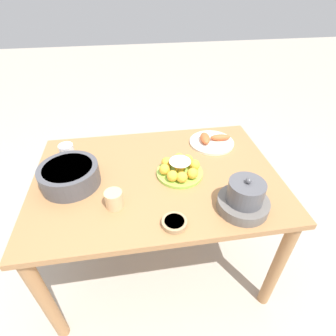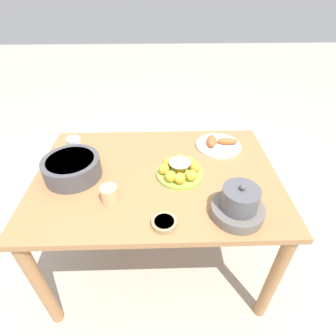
% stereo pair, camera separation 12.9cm
% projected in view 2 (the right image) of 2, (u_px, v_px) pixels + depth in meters
% --- Properties ---
extents(ground_plane, '(12.00, 12.00, 0.00)m').
position_uv_depth(ground_plane, '(159.00, 256.00, 1.75)').
color(ground_plane, '#B2A899').
extents(dining_table, '(1.21, 0.84, 0.71)m').
position_uv_depth(dining_table, '(157.00, 188.00, 1.38)').
color(dining_table, '#A87547').
rests_on(dining_table, ground_plane).
extents(cake_plate, '(0.23, 0.23, 0.09)m').
position_uv_depth(cake_plate, '(180.00, 170.00, 1.29)').
color(cake_plate, '#99CC4C').
rests_on(cake_plate, dining_table).
extents(serving_bowl, '(0.28, 0.28, 0.10)m').
position_uv_depth(serving_bowl, '(72.00, 167.00, 1.27)').
color(serving_bowl, '#4C4C51').
rests_on(serving_bowl, dining_table).
extents(sauce_bowl, '(0.10, 0.10, 0.02)m').
position_uv_depth(sauce_bowl, '(164.00, 223.00, 1.05)').
color(sauce_bowl, tan).
rests_on(sauce_bowl, dining_table).
extents(seafood_platter, '(0.26, 0.26, 0.06)m').
position_uv_depth(seafood_platter, '(218.00, 144.00, 1.51)').
color(seafood_platter, silver).
rests_on(seafood_platter, dining_table).
extents(cup_near, '(0.08, 0.08, 0.09)m').
position_uv_depth(cup_near, '(75.00, 146.00, 1.44)').
color(cup_near, white).
rests_on(cup_near, dining_table).
extents(cup_far, '(0.08, 0.08, 0.08)m').
position_uv_depth(cup_far, '(109.00, 194.00, 1.14)').
color(cup_far, '#DBB27F').
rests_on(cup_far, dining_table).
extents(warming_pot, '(0.22, 0.22, 0.17)m').
position_uv_depth(warming_pot, '(239.00, 205.00, 1.06)').
color(warming_pot, '#66605B').
rests_on(warming_pot, dining_table).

